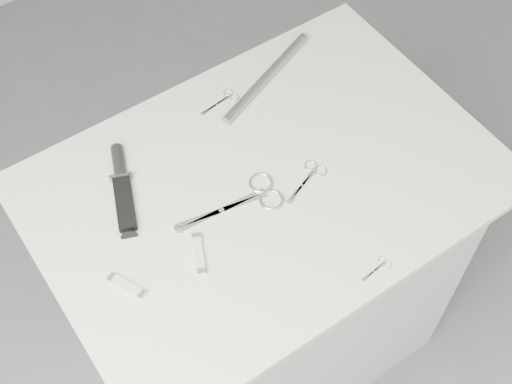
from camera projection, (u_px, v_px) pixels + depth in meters
ground at (263, 344)px, 2.32m from camera, size 4.00×4.00×0.01m
plinth at (264, 280)px, 1.94m from camera, size 0.90×0.60×0.90m
display_board at (266, 183)px, 1.56m from camera, size 1.00×0.70×0.02m
large_shears at (250, 198)px, 1.52m from camera, size 0.24×0.10×0.01m
embroidery_scissors_a at (310, 176)px, 1.56m from camera, size 0.13×0.07×0.00m
embroidery_scissors_b at (224, 99)px, 1.68m from camera, size 0.10×0.04×0.00m
tiny_scissors at (379, 267)px, 1.43m from camera, size 0.07×0.03×0.00m
sheathed_knife at (122, 184)px, 1.54m from camera, size 0.11×0.22×0.03m
pocket_knife_a at (199, 254)px, 1.44m from camera, size 0.06×0.09×0.01m
pocket_knife_b at (127, 286)px, 1.40m from camera, size 0.05×0.08×0.01m
metal_rail at (267, 77)px, 1.71m from camera, size 0.32×0.14×0.02m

